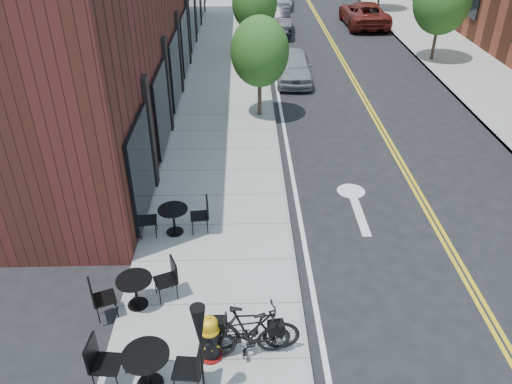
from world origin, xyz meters
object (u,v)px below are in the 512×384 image
object	(u,v)px
fire_hydrant	(210,338)
parked_car_b	(275,19)
bistro_set_c	(174,217)
bicycle_left	(246,336)
parked_car_far	(364,14)
bistro_set_a	(147,365)
bistro_set_b	(135,288)
parked_car_a	(294,66)
bicycle_right	(251,329)
patio_umbrella	(200,335)

from	to	relation	value
fire_hydrant	parked_car_b	world-z (taller)	parked_car_b
bistro_set_c	parked_car_b	size ratio (longest dim) A/B	0.37
bistro_set_c	bicycle_left	bearing A→B (deg)	-72.29
bistro_set_c	parked_car_far	xyz separation A→B (m)	(9.69, 22.47, 0.15)
fire_hydrant	bistro_set_a	distance (m)	1.25
parked_car_far	fire_hydrant	bearing A→B (deg)	71.59
bistro_set_b	bicycle_left	bearing A→B (deg)	-53.87
bistro_set_b	parked_car_a	distance (m)	15.48
bistro_set_c	parked_car_b	bearing A→B (deg)	72.66
fire_hydrant	bistro_set_b	distance (m)	2.19
fire_hydrant	bistro_set_a	bearing A→B (deg)	-162.09
bicycle_left	parked_car_a	xyz separation A→B (m)	(2.37, 16.15, 0.05)
bicycle_left	parked_car_far	size ratio (longest dim) A/B	0.32
parked_car_a	parked_car_far	xyz separation A→B (m)	(5.47, 10.38, 0.07)
fire_hydrant	parked_car_a	world-z (taller)	parked_car_a
fire_hydrant	parked_car_far	bearing A→B (deg)	59.98
parked_car_b	parked_car_far	distance (m)	6.00
bicycle_left	parked_car_b	world-z (taller)	parked_car_b
bistro_set_b	bistro_set_c	world-z (taller)	bistro_set_c
fire_hydrant	parked_car_far	distance (m)	27.88
bicycle_right	patio_umbrella	distance (m)	1.67
bistro_set_c	parked_car_a	bearing A→B (deg)	63.95
fire_hydrant	bicycle_left	size ratio (longest dim) A/B	0.61
bistro_set_c	parked_car_far	distance (m)	24.47
bicycle_right	bistro_set_a	size ratio (longest dim) A/B	0.95
bistro_set_a	bistro_set_c	world-z (taller)	bistro_set_a
bicycle_right	bistro_set_a	bearing A→B (deg)	112.07
bistro_set_b	parked_car_far	size ratio (longest dim) A/B	0.33
fire_hydrant	bistro_set_a	size ratio (longest dim) A/B	0.53
fire_hydrant	bicycle_right	size ratio (longest dim) A/B	0.56
bistro_set_a	parked_car_b	xyz separation A→B (m)	(3.82, 25.65, 0.15)
bistro_set_a	patio_umbrella	size ratio (longest dim) A/B	0.92
patio_umbrella	bistro_set_b	bearing A→B (deg)	124.68
parked_car_a	patio_umbrella	bearing A→B (deg)	-98.31
bicycle_right	parked_car_a	size ratio (longest dim) A/B	0.47
bicycle_left	parked_car_far	xyz separation A→B (m)	(7.84, 26.52, 0.12)
bistro_set_b	bistro_set_c	bearing A→B (deg)	55.84
bicycle_left	parked_car_a	distance (m)	16.32
bistro_set_a	bistro_set_c	size ratio (longest dim) A/B	1.10
bistro_set_a	bistro_set_b	bearing A→B (deg)	111.34
bicycle_left	patio_umbrella	distance (m)	1.58
parked_car_a	parked_car_far	size ratio (longest dim) A/B	0.74
patio_umbrella	bistro_set_c	bearing A→B (deg)	102.35
bistro_set_c	patio_umbrella	world-z (taller)	patio_umbrella
bicycle_right	bistro_set_b	distance (m)	2.77
bicycle_left	parked_car_b	xyz separation A→B (m)	(2.04, 25.00, 0.17)
bicycle_left	bistro_set_c	world-z (taller)	bicycle_left
bicycle_right	bistro_set_c	world-z (taller)	bicycle_right
bicycle_left	patio_umbrella	xyz separation A→B (m)	(-0.76, -0.91, 1.05)
fire_hydrant	parked_car_b	xyz separation A→B (m)	(2.73, 25.02, 0.19)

